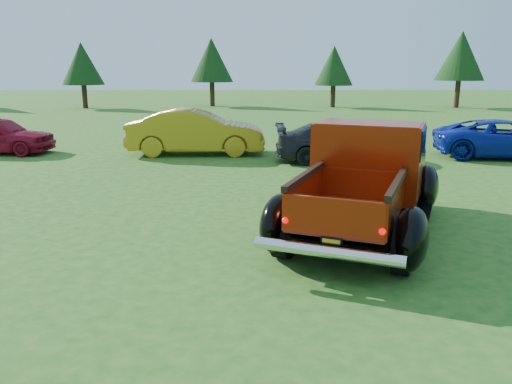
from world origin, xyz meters
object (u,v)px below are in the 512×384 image
show_car_blue (506,139)px  tree_west (82,64)px  show_car_yellow (196,132)px  show_car_grey (342,143)px  tree_mid_right (334,66)px  tree_east (461,56)px  tree_mid_left (212,60)px  pickup_truck (367,178)px

show_car_blue → tree_west: bearing=53.4°
tree_west → show_car_yellow: (10.23, -19.80, -2.36)m
show_car_yellow → show_car_grey: show_car_yellow is taller
tree_mid_right → show_car_blue: (2.25, -21.53, -2.37)m
tree_west → show_car_yellow: 22.41m
tree_mid_right → show_car_grey: tree_mid_right is taller
tree_west → tree_east: 27.01m
tree_mid_left → tree_east: 18.06m
tree_east → show_car_grey: (-12.13, -21.74, -3.06)m
tree_east → show_car_grey: size_ratio=1.32×
show_car_blue → tree_east: bearing=-9.0°
tree_west → tree_mid_left: (9.00, 2.00, 0.27)m
tree_mid_right → tree_east: (9.00, -0.50, 0.68)m
show_car_blue → pickup_truck: bearing=148.6°
tree_west → show_car_yellow: bearing=-62.7°
tree_mid_right → show_car_blue: 21.78m
tree_west → tree_mid_right: bearing=3.2°
show_car_yellow → show_car_blue: 10.04m
tree_east → pickup_truck: size_ratio=1.00×
show_car_grey → tree_mid_right: bearing=-7.8°
tree_west → show_car_blue: 28.94m
tree_east → show_car_yellow: 26.49m
tree_mid_right → pickup_truck: 29.01m
show_car_yellow → show_car_grey: 4.86m
tree_west → tree_east: size_ratio=0.85×
show_car_yellow → show_car_blue: size_ratio=1.04×
tree_east → show_car_grey: tree_east is taller
tree_west → show_car_yellow: size_ratio=1.02×
tree_west → show_car_grey: bearing=-55.0°
tree_west → tree_mid_right: (18.00, 1.00, -0.14)m
tree_east → show_car_grey: 25.08m
tree_mid_left → tree_mid_right: bearing=-6.3°
tree_mid_right → show_car_yellow: 22.32m
tree_west → show_car_grey: (14.87, -21.24, -2.51)m
tree_mid_right → show_car_grey: (-3.13, -22.24, -2.38)m
tree_mid_left → pickup_truck: bearing=-80.1°
tree_east → show_car_yellow: tree_east is taller
show_car_blue → show_car_yellow: bearing=94.6°
show_car_grey → show_car_blue: size_ratio=0.94×
tree_east → show_car_blue: size_ratio=1.24×
pickup_truck → show_car_grey: pickup_truck is taller
tree_mid_left → show_car_blue: (11.25, -22.53, -2.78)m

